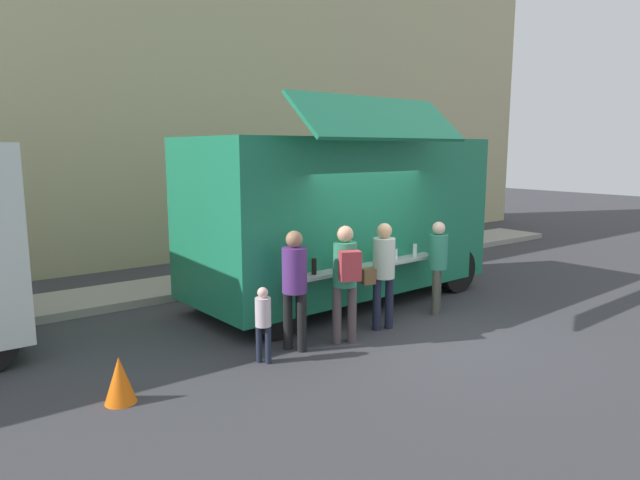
% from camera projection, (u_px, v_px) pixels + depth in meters
% --- Properties ---
extents(ground_plane, '(60.00, 60.00, 0.00)m').
position_uv_depth(ground_plane, '(409.00, 333.00, 8.84)').
color(ground_plane, '#38383D').
extents(curb_strip, '(28.00, 1.60, 0.15)m').
position_uv_depth(curb_strip, '(87.00, 301.00, 10.42)').
color(curb_strip, '#9E998E').
rests_on(curb_strip, ground).
extents(building_behind, '(32.00, 2.40, 8.51)m').
position_uv_depth(building_behind, '(73.00, 91.00, 13.40)').
color(building_behind, tan).
rests_on(building_behind, ground).
extents(food_truck_main, '(5.94, 3.39, 3.72)m').
position_uv_depth(food_truck_main, '(342.00, 214.00, 10.50)').
color(food_truck_main, '#1A7751').
rests_on(food_truck_main, ground).
extents(traffic_cone_orange, '(0.36, 0.36, 0.55)m').
position_uv_depth(traffic_cone_orange, '(120.00, 380.00, 6.36)').
color(traffic_cone_orange, orange).
rests_on(traffic_cone_orange, ground).
extents(trash_bin, '(0.60, 0.60, 0.95)m').
position_uv_depth(trash_bin, '(401.00, 240.00, 14.89)').
color(trash_bin, '#305D36').
rests_on(trash_bin, ground).
extents(customer_front_ordering, '(0.57, 0.35, 1.73)m').
position_uv_depth(customer_front_ordering, '(383.00, 267.00, 8.85)').
color(customer_front_ordering, '#1D2136').
rests_on(customer_front_ordering, ground).
extents(customer_mid_with_backpack, '(0.47, 0.58, 1.77)m').
position_uv_depth(customer_mid_with_backpack, '(346.00, 272.00, 8.19)').
color(customer_mid_with_backpack, '#4E4344').
rests_on(customer_mid_with_backpack, ground).
extents(customer_rear_waiting, '(0.36, 0.36, 1.75)m').
position_uv_depth(customer_rear_waiting, '(295.00, 280.00, 7.91)').
color(customer_rear_waiting, black).
rests_on(customer_rear_waiting, ground).
extents(customer_extra_browsing, '(0.33, 0.33, 1.64)m').
position_uv_depth(customer_extra_browsing, '(438.00, 259.00, 9.75)').
color(customer_extra_browsing, '#4A4B40').
rests_on(customer_extra_browsing, ground).
extents(child_near_queue, '(0.22, 0.22, 1.06)m').
position_uv_depth(child_near_queue, '(263.00, 318.00, 7.50)').
color(child_near_queue, '#1D2335').
rests_on(child_near_queue, ground).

